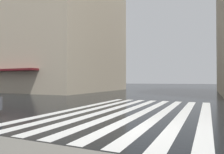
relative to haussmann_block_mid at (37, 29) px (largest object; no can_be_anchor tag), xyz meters
The scene contains 3 objects.
ground_plane 35.23m from the haussmann_block_mid, 130.77° to the right, with size 220.00×220.00×0.00m, color black.
zebra_crossing 31.93m from the haussmann_block_mid, 126.56° to the right, with size 13.00×7.50×0.01m.
haussmann_block_mid is the anchor object (origin of this frame).
Camera 1 is at (-7.06, -2.35, 1.66)m, focal length 34.23 mm.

